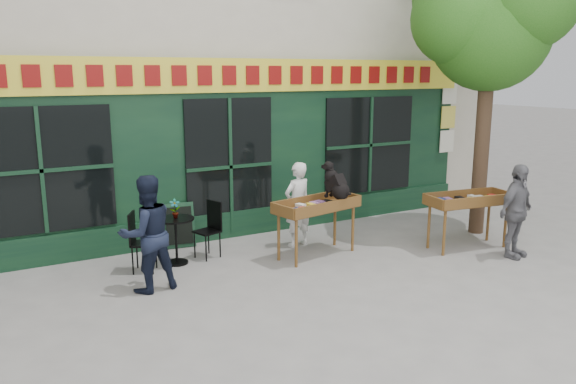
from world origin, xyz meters
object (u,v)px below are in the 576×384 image
object	(u,v)px
man_right	(516,211)
man_left	(147,234)
book_cart_center	(317,208)
woman	(297,204)
bistro_table	(176,231)
book_cart_right	(469,203)
dog	(337,180)

from	to	relation	value
man_right	man_left	world-z (taller)	man_left
book_cart_center	woman	xyz separation A→B (m)	(0.00, 0.65, -0.06)
book_cart_center	bistro_table	world-z (taller)	book_cart_center
woman	man_right	size ratio (longest dim) A/B	0.96
book_cart_right	bistro_table	world-z (taller)	book_cart_right
man_right	man_left	bearing A→B (deg)	153.02
woman	book_cart_right	xyz separation A→B (m)	(2.55, -1.58, 0.06)
book_cart_right	bistro_table	xyz separation A→B (m)	(-4.76, 1.69, -0.28)
book_cart_center	dog	distance (m)	0.59
book_cart_right	dog	bearing A→B (deg)	166.15
book_cart_right	bistro_table	bearing A→B (deg)	168.43
woman	bistro_table	size ratio (longest dim) A/B	2.00
dog	man_right	distance (m)	3.03
dog	woman	xyz separation A→B (m)	(-0.35, 0.70, -0.53)
book_cart_center	man_right	distance (m)	3.31
man_left	dog	bearing A→B (deg)	173.67
book_cart_center	woman	size ratio (longest dim) A/B	1.05
woman	man_left	bearing A→B (deg)	4.34
dog	man_left	xyz separation A→B (m)	(-3.26, -0.09, -0.45)
woman	bistro_table	world-z (taller)	woman
book_cart_right	man_left	bearing A→B (deg)	179.75
woman	dog	bearing A→B (deg)	105.66
woman	man_left	size ratio (longest dim) A/B	0.91
man_right	man_left	size ratio (longest dim) A/B	0.95
dog	woman	size ratio (longest dim) A/B	0.40
man_left	book_cart_right	bearing A→B (deg)	163.81
woman	man_right	bearing A→B (deg)	129.81
book_cart_center	man_left	xyz separation A→B (m)	(-2.91, -0.14, 0.01)
dog	woman	world-z (taller)	dog
dog	bistro_table	xyz separation A→B (m)	(-2.56, 0.81, -0.75)
man_right	book_cart_center	bearing A→B (deg)	137.44
book_cart_center	dog	size ratio (longest dim) A/B	2.65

